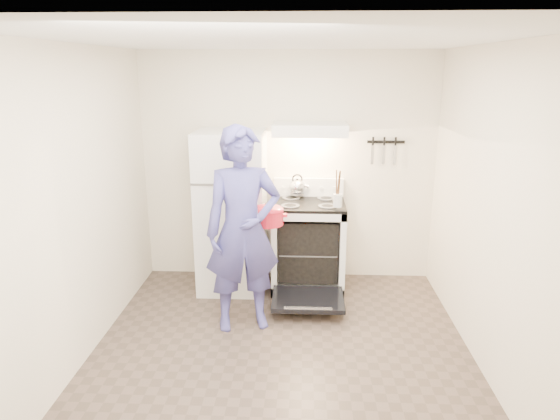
% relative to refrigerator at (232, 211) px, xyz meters
% --- Properties ---
extents(floor, '(3.60, 3.60, 0.00)m').
position_rel_refrigerator_xyz_m(floor, '(0.58, -1.45, -0.85)').
color(floor, '#4E3F36').
rests_on(floor, ground).
extents(back_wall, '(3.20, 0.02, 2.50)m').
position_rel_refrigerator_xyz_m(back_wall, '(0.58, 0.35, 0.40)').
color(back_wall, beige).
rests_on(back_wall, ground).
extents(refrigerator, '(0.70, 0.70, 1.70)m').
position_rel_refrigerator_xyz_m(refrigerator, '(0.00, 0.00, 0.00)').
color(refrigerator, white).
rests_on(refrigerator, floor).
extents(stove_body, '(0.76, 0.65, 0.92)m').
position_rel_refrigerator_xyz_m(stove_body, '(0.81, 0.02, -0.39)').
color(stove_body, white).
rests_on(stove_body, floor).
extents(cooktop, '(0.76, 0.65, 0.03)m').
position_rel_refrigerator_xyz_m(cooktop, '(0.81, 0.02, 0.09)').
color(cooktop, black).
rests_on(cooktop, stove_body).
extents(backsplash, '(0.76, 0.07, 0.20)m').
position_rel_refrigerator_xyz_m(backsplash, '(0.81, 0.31, 0.20)').
color(backsplash, white).
rests_on(backsplash, cooktop).
extents(oven_door, '(0.70, 0.54, 0.04)m').
position_rel_refrigerator_xyz_m(oven_door, '(0.81, -0.57, -0.72)').
color(oven_door, black).
rests_on(oven_door, floor).
extents(oven_rack, '(0.60, 0.52, 0.01)m').
position_rel_refrigerator_xyz_m(oven_rack, '(0.81, 0.02, -0.41)').
color(oven_rack, slate).
rests_on(oven_rack, stove_body).
extents(range_hood, '(0.76, 0.50, 0.12)m').
position_rel_refrigerator_xyz_m(range_hood, '(0.81, 0.10, 0.86)').
color(range_hood, white).
rests_on(range_hood, back_wall).
extents(knife_strip, '(0.40, 0.02, 0.03)m').
position_rel_refrigerator_xyz_m(knife_strip, '(1.63, 0.33, 0.70)').
color(knife_strip, black).
rests_on(knife_strip, back_wall).
extents(pizza_stone, '(0.30, 0.30, 0.02)m').
position_rel_refrigerator_xyz_m(pizza_stone, '(0.79, 0.06, -0.40)').
color(pizza_stone, '#8C674E').
rests_on(pizza_stone, oven_rack).
extents(tea_kettle, '(0.21, 0.17, 0.26)m').
position_rel_refrigerator_xyz_m(tea_kettle, '(0.68, 0.24, 0.23)').
color(tea_kettle, '#BCBCC1').
rests_on(tea_kettle, cooktop).
extents(utensil_jar, '(0.11, 0.11, 0.13)m').
position_rel_refrigerator_xyz_m(utensil_jar, '(1.09, -0.24, 0.20)').
color(utensil_jar, silver).
rests_on(utensil_jar, cooktop).
extents(person, '(0.77, 0.61, 1.86)m').
position_rel_refrigerator_xyz_m(person, '(0.22, -0.87, 0.08)').
color(person, navy).
rests_on(person, floor).
extents(dutch_oven, '(0.38, 0.31, 0.24)m').
position_rel_refrigerator_xyz_m(dutch_oven, '(0.42, -0.59, 0.12)').
color(dutch_oven, red).
rests_on(dutch_oven, person).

